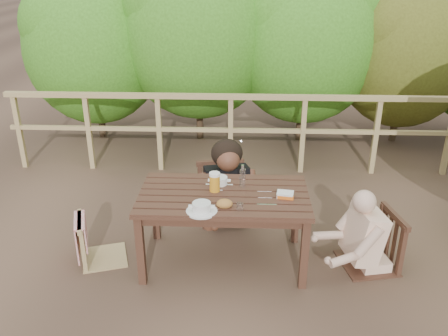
{
  "coord_description": "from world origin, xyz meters",
  "views": [
    {
      "loc": [
        0.16,
        -3.62,
        2.54
      ],
      "look_at": [
        0.0,
        0.05,
        0.9
      ],
      "focal_mm": 38.16,
      "sensor_mm": 36.0,
      "label": 1
    }
  ],
  "objects_px": {
    "soup_far": "(219,181)",
    "butter_tub": "(285,195)",
    "bottle": "(243,177)",
    "bread_roll": "(225,204)",
    "chair_left": "(100,219)",
    "chair_right": "(373,218)",
    "table": "(224,229)",
    "chair_far": "(224,171)",
    "tumbler": "(240,207)",
    "diner_right": "(379,204)",
    "beer_glass": "(215,183)",
    "woman": "(224,154)",
    "soup_near": "(202,207)"
  },
  "relations": [
    {
      "from": "chair_right",
      "to": "beer_glass",
      "type": "xyz_separation_m",
      "value": [
        -1.37,
        0.05,
        0.29
      ]
    },
    {
      "from": "table",
      "to": "chair_left",
      "type": "height_order",
      "value": "chair_left"
    },
    {
      "from": "chair_left",
      "to": "chair_right",
      "type": "height_order",
      "value": "chair_right"
    },
    {
      "from": "chair_right",
      "to": "soup_near",
      "type": "bearing_deg",
      "value": -89.73
    },
    {
      "from": "woman",
      "to": "bread_roll",
      "type": "distance_m",
      "value": 1.07
    },
    {
      "from": "diner_right",
      "to": "butter_tub",
      "type": "distance_m",
      "value": 0.81
    },
    {
      "from": "soup_near",
      "to": "bottle",
      "type": "xyz_separation_m",
      "value": [
        0.32,
        0.44,
        0.07
      ]
    },
    {
      "from": "soup_far",
      "to": "butter_tub",
      "type": "distance_m",
      "value": 0.61
    },
    {
      "from": "diner_right",
      "to": "bottle",
      "type": "xyz_separation_m",
      "value": [
        -1.16,
        0.14,
        0.17
      ]
    },
    {
      "from": "bread_roll",
      "to": "beer_glass",
      "type": "xyz_separation_m",
      "value": [
        -0.1,
        0.28,
        0.05
      ]
    },
    {
      "from": "chair_right",
      "to": "bread_roll",
      "type": "bearing_deg",
      "value": -91.43
    },
    {
      "from": "woman",
      "to": "diner_right",
      "type": "bearing_deg",
      "value": 135.76
    },
    {
      "from": "soup_far",
      "to": "beer_glass",
      "type": "xyz_separation_m",
      "value": [
        -0.03,
        -0.14,
        0.05
      ]
    },
    {
      "from": "beer_glass",
      "to": "butter_tub",
      "type": "distance_m",
      "value": 0.61
    },
    {
      "from": "diner_right",
      "to": "bread_roll",
      "type": "xyz_separation_m",
      "value": [
        -1.3,
        -0.23,
        0.09
      ]
    },
    {
      "from": "chair_far",
      "to": "bread_roll",
      "type": "bearing_deg",
      "value": -99.39
    },
    {
      "from": "beer_glass",
      "to": "butter_tub",
      "type": "relative_size",
      "value": 1.31
    },
    {
      "from": "soup_far",
      "to": "bread_roll",
      "type": "bearing_deg",
      "value": -81.2
    },
    {
      "from": "table",
      "to": "chair_far",
      "type": "height_order",
      "value": "chair_far"
    },
    {
      "from": "woman",
      "to": "bread_roll",
      "type": "relative_size",
      "value": 10.61
    },
    {
      "from": "chair_left",
      "to": "chair_far",
      "type": "xyz_separation_m",
      "value": [
        1.06,
        0.83,
        0.11
      ]
    },
    {
      "from": "woman",
      "to": "diner_right",
      "type": "relative_size",
      "value": 1.14
    },
    {
      "from": "bread_roll",
      "to": "chair_right",
      "type": "bearing_deg",
      "value": 10.11
    },
    {
      "from": "chair_right",
      "to": "tumbler",
      "type": "relative_size",
      "value": 14.05
    },
    {
      "from": "bread_roll",
      "to": "tumbler",
      "type": "bearing_deg",
      "value": -19.93
    },
    {
      "from": "table",
      "to": "chair_left",
      "type": "relative_size",
      "value": 1.78
    },
    {
      "from": "soup_far",
      "to": "bread_roll",
      "type": "height_order",
      "value": "soup_far"
    },
    {
      "from": "chair_left",
      "to": "woman",
      "type": "height_order",
      "value": "woman"
    },
    {
      "from": "chair_far",
      "to": "soup_near",
      "type": "distance_m",
      "value": 1.15
    },
    {
      "from": "woman",
      "to": "chair_far",
      "type": "bearing_deg",
      "value": 77.78
    },
    {
      "from": "butter_tub",
      "to": "diner_right",
      "type": "bearing_deg",
      "value": 12.49
    },
    {
      "from": "chair_left",
      "to": "chair_right",
      "type": "xyz_separation_m",
      "value": [
        2.38,
        0.01,
        0.07
      ]
    },
    {
      "from": "soup_far",
      "to": "tumbler",
      "type": "bearing_deg",
      "value": -67.76
    },
    {
      "from": "chair_right",
      "to": "woman",
      "type": "xyz_separation_m",
      "value": [
        -1.32,
        0.85,
        0.23
      ]
    },
    {
      "from": "table",
      "to": "chair_left",
      "type": "distance_m",
      "value": 1.1
    },
    {
      "from": "woman",
      "to": "soup_near",
      "type": "height_order",
      "value": "woman"
    },
    {
      "from": "table",
      "to": "chair_right",
      "type": "relative_size",
      "value": 1.53
    },
    {
      "from": "table",
      "to": "soup_near",
      "type": "relative_size",
      "value": 5.78
    },
    {
      "from": "bread_roll",
      "to": "beer_glass",
      "type": "distance_m",
      "value": 0.3
    },
    {
      "from": "diner_right",
      "to": "bottle",
      "type": "relative_size",
      "value": 5.51
    },
    {
      "from": "woman",
      "to": "bottle",
      "type": "relative_size",
      "value": 6.27
    },
    {
      "from": "chair_far",
      "to": "beer_glass",
      "type": "distance_m",
      "value": 0.81
    },
    {
      "from": "diner_right",
      "to": "chair_right",
      "type": "bearing_deg",
      "value": 78.47
    },
    {
      "from": "bottle",
      "to": "bread_roll",
      "type": "bearing_deg",
      "value": -111.08
    },
    {
      "from": "woman",
      "to": "butter_tub",
      "type": "xyz_separation_m",
      "value": [
        0.55,
        -0.89,
        0.0
      ]
    },
    {
      "from": "chair_far",
      "to": "tumbler",
      "type": "distance_m",
      "value": 1.13
    },
    {
      "from": "chair_right",
      "to": "bottle",
      "type": "relative_size",
      "value": 4.24
    },
    {
      "from": "table",
      "to": "chair_right",
      "type": "distance_m",
      "value": 1.3
    },
    {
      "from": "chair_left",
      "to": "bread_roll",
      "type": "bearing_deg",
      "value": -119.0
    },
    {
      "from": "table",
      "to": "bottle",
      "type": "relative_size",
      "value": 6.49
    }
  ]
}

